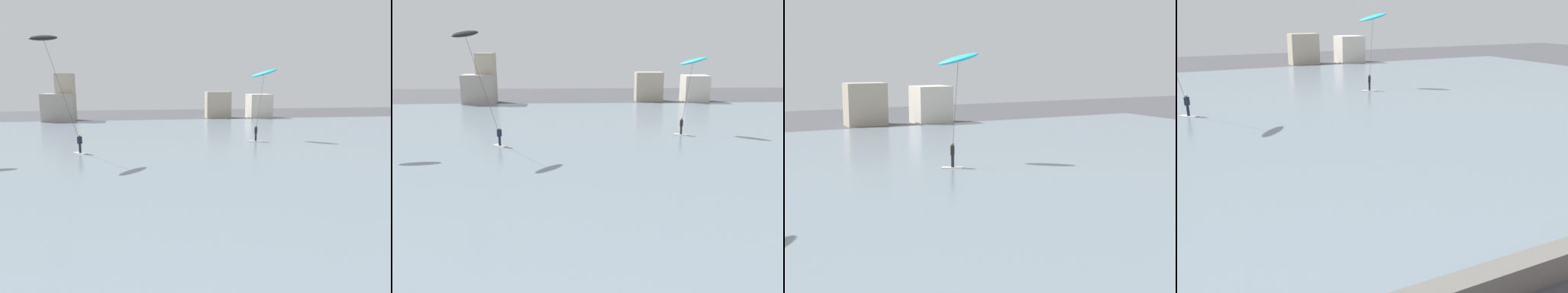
% 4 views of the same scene
% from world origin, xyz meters
% --- Properties ---
extents(water_bay, '(84.00, 52.00, 0.10)m').
position_xyz_m(water_bay, '(0.00, 30.63, 0.05)').
color(water_bay, slate).
rests_on(water_bay, ground).
extents(kitesurfer_cyan, '(3.46, 3.82, 7.47)m').
position_xyz_m(kitesurfer_cyan, '(8.67, 35.42, 6.21)').
color(kitesurfer_cyan, silver).
rests_on(kitesurfer_cyan, water_bay).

